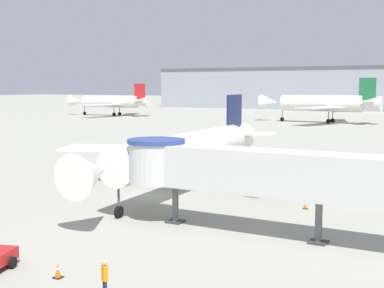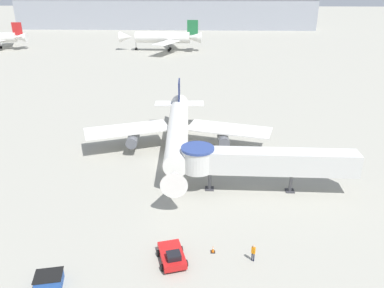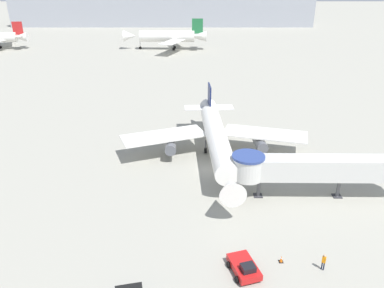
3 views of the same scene
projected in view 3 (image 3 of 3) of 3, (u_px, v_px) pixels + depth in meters
ground_plane at (209, 170)px, 54.75m from camera, size 800.00×800.00×0.00m
main_airplane at (216, 137)px, 56.62m from camera, size 29.70×30.93×8.58m
jet_bridge at (306, 168)px, 46.48m from camera, size 21.59×4.09×5.81m
pushback_tug_red at (244, 267)px, 35.47m from camera, size 3.18×4.19×1.54m
traffic_cone_apron_front at (281, 259)px, 36.96m from camera, size 0.44×0.44×0.73m
traffic_cone_starboard_wing at (295, 164)px, 55.77m from camera, size 0.37×0.37×0.62m
ground_crew_marshaller at (324, 261)px, 35.70m from camera, size 0.40×0.35×1.82m
background_jet_green_tail at (169, 36)px, 142.20m from camera, size 31.80×32.17×11.48m
terminal_building at (163, 10)px, 210.85m from camera, size 166.52×18.82×16.99m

